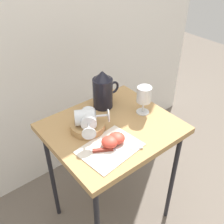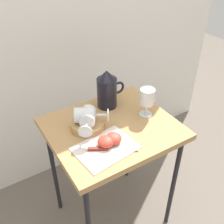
{
  "view_description": "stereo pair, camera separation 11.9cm",
  "coord_description": "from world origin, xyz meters",
  "px_view_note": "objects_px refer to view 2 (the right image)",
  "views": [
    {
      "loc": [
        -0.6,
        -0.75,
        1.46
      ],
      "look_at": [
        0.0,
        0.0,
        0.77
      ],
      "focal_mm": 42.62,
      "sensor_mm": 36.0,
      "label": 1
    },
    {
      "loc": [
        -0.51,
        -0.82,
        1.46
      ],
      "look_at": [
        0.0,
        0.0,
        0.77
      ],
      "focal_mm": 42.62,
      "sensor_mm": 36.0,
      "label": 2
    }
  ],
  "objects_px": {
    "basket_tray": "(87,124)",
    "apple_half_right": "(113,138)",
    "pitcher": "(107,92)",
    "table": "(112,137)",
    "wine_glass_tipped_near": "(88,117)",
    "wine_glass_tipped_far": "(85,115)",
    "wine_glass_upright": "(147,98)",
    "apple_half_left": "(106,142)",
    "knife": "(105,149)"
  },
  "relations": [
    {
      "from": "table",
      "to": "wine_glass_tipped_near",
      "type": "distance_m",
      "value": 0.17
    },
    {
      "from": "apple_half_right",
      "to": "knife",
      "type": "relative_size",
      "value": 0.38
    },
    {
      "from": "wine_glass_upright",
      "to": "knife",
      "type": "xyz_separation_m",
      "value": [
        -0.3,
        -0.11,
        -0.09
      ]
    },
    {
      "from": "wine_glass_tipped_near",
      "to": "apple_half_right",
      "type": "distance_m",
      "value": 0.15
    },
    {
      "from": "table",
      "to": "wine_glass_tipped_near",
      "type": "bearing_deg",
      "value": 161.3
    },
    {
      "from": "knife",
      "to": "pitcher",
      "type": "bearing_deg",
      "value": 57.82
    },
    {
      "from": "table",
      "to": "wine_glass_upright",
      "type": "height_order",
      "value": "wine_glass_upright"
    },
    {
      "from": "wine_glass_tipped_far",
      "to": "knife",
      "type": "xyz_separation_m",
      "value": [
        -0.0,
        -0.18,
        -0.06
      ]
    },
    {
      "from": "table",
      "to": "knife",
      "type": "height_order",
      "value": "knife"
    },
    {
      "from": "basket_tray",
      "to": "wine_glass_tipped_far",
      "type": "distance_m",
      "value": 0.05
    },
    {
      "from": "apple_half_right",
      "to": "knife",
      "type": "xyz_separation_m",
      "value": [
        -0.05,
        -0.03,
        -0.02
      ]
    },
    {
      "from": "pitcher",
      "to": "wine_glass_tipped_far",
      "type": "bearing_deg",
      "value": -149.35
    },
    {
      "from": "apple_half_left",
      "to": "table",
      "type": "bearing_deg",
      "value": 47.37
    },
    {
      "from": "table",
      "to": "basket_tray",
      "type": "xyz_separation_m",
      "value": [
        -0.1,
        0.05,
        0.08
      ]
    },
    {
      "from": "wine_glass_upright",
      "to": "wine_glass_tipped_near",
      "type": "relative_size",
      "value": 0.88
    },
    {
      "from": "apple_half_right",
      "to": "pitcher",
      "type": "bearing_deg",
      "value": 64.37
    },
    {
      "from": "knife",
      "to": "apple_half_right",
      "type": "bearing_deg",
      "value": 25.04
    },
    {
      "from": "pitcher",
      "to": "apple_half_right",
      "type": "bearing_deg",
      "value": -115.63
    },
    {
      "from": "pitcher",
      "to": "knife",
      "type": "xyz_separation_m",
      "value": [
        -0.18,
        -0.28,
        -0.07
      ]
    },
    {
      "from": "wine_glass_tipped_far",
      "to": "knife",
      "type": "relative_size",
      "value": 0.86
    },
    {
      "from": "basket_tray",
      "to": "wine_glass_tipped_near",
      "type": "xyz_separation_m",
      "value": [
        -0.0,
        -0.02,
        0.05
      ]
    },
    {
      "from": "basket_tray",
      "to": "apple_half_right",
      "type": "bearing_deg",
      "value": -72.54
    },
    {
      "from": "wine_glass_upright",
      "to": "apple_half_left",
      "type": "height_order",
      "value": "wine_glass_upright"
    },
    {
      "from": "table",
      "to": "apple_half_right",
      "type": "height_order",
      "value": "apple_half_right"
    },
    {
      "from": "pitcher",
      "to": "knife",
      "type": "relative_size",
      "value": 1.06
    },
    {
      "from": "wine_glass_upright",
      "to": "apple_half_right",
      "type": "height_order",
      "value": "wine_glass_upright"
    },
    {
      "from": "apple_half_left",
      "to": "apple_half_right",
      "type": "distance_m",
      "value": 0.04
    },
    {
      "from": "basket_tray",
      "to": "wine_glass_tipped_far",
      "type": "height_order",
      "value": "wine_glass_tipped_far"
    },
    {
      "from": "wine_glass_upright",
      "to": "apple_half_right",
      "type": "xyz_separation_m",
      "value": [
        -0.24,
        -0.09,
        -0.07
      ]
    },
    {
      "from": "apple_half_left",
      "to": "wine_glass_tipped_far",
      "type": "bearing_deg",
      "value": 95.66
    },
    {
      "from": "basket_tray",
      "to": "wine_glass_tipped_far",
      "type": "relative_size",
      "value": 0.96
    },
    {
      "from": "table",
      "to": "pitcher",
      "type": "height_order",
      "value": "pitcher"
    },
    {
      "from": "wine_glass_tipped_far",
      "to": "wine_glass_upright",
      "type": "bearing_deg",
      "value": -11.93
    },
    {
      "from": "basket_tray",
      "to": "apple_half_left",
      "type": "distance_m",
      "value": 0.15
    },
    {
      "from": "pitcher",
      "to": "wine_glass_tipped_far",
      "type": "height_order",
      "value": "pitcher"
    },
    {
      "from": "basket_tray",
      "to": "knife",
      "type": "distance_m",
      "value": 0.18
    },
    {
      "from": "pitcher",
      "to": "table",
      "type": "bearing_deg",
      "value": -113.52
    },
    {
      "from": "basket_tray",
      "to": "wine_glass_tipped_near",
      "type": "relative_size",
      "value": 0.96
    },
    {
      "from": "basket_tray",
      "to": "wine_glass_tipped_near",
      "type": "bearing_deg",
      "value": -96.24
    },
    {
      "from": "wine_glass_tipped_far",
      "to": "apple_half_left",
      "type": "bearing_deg",
      "value": -84.34
    },
    {
      "from": "wine_glass_upright",
      "to": "apple_half_right",
      "type": "relative_size",
      "value": 2.0
    },
    {
      "from": "wine_glass_tipped_far",
      "to": "apple_half_left",
      "type": "distance_m",
      "value": 0.16
    },
    {
      "from": "wine_glass_upright",
      "to": "wine_glass_tipped_far",
      "type": "height_order",
      "value": "wine_glass_upright"
    },
    {
      "from": "table",
      "to": "apple_half_left",
      "type": "height_order",
      "value": "apple_half_left"
    },
    {
      "from": "basket_tray",
      "to": "pitcher",
      "type": "relative_size",
      "value": 0.78
    },
    {
      "from": "knife",
      "to": "apple_half_left",
      "type": "bearing_deg",
      "value": 55.89
    },
    {
      "from": "pitcher",
      "to": "apple_half_left",
      "type": "xyz_separation_m",
      "value": [
        -0.16,
        -0.26,
        -0.06
      ]
    },
    {
      "from": "apple_half_right",
      "to": "wine_glass_upright",
      "type": "bearing_deg",
      "value": 20.29
    },
    {
      "from": "table",
      "to": "pitcher",
      "type": "relative_size",
      "value": 3.45
    },
    {
      "from": "basket_tray",
      "to": "knife",
      "type": "xyz_separation_m",
      "value": [
        -0.01,
        -0.17,
        -0.01
      ]
    }
  ]
}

